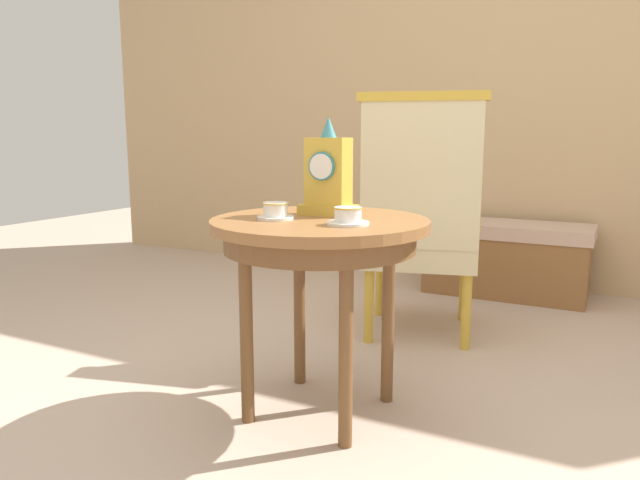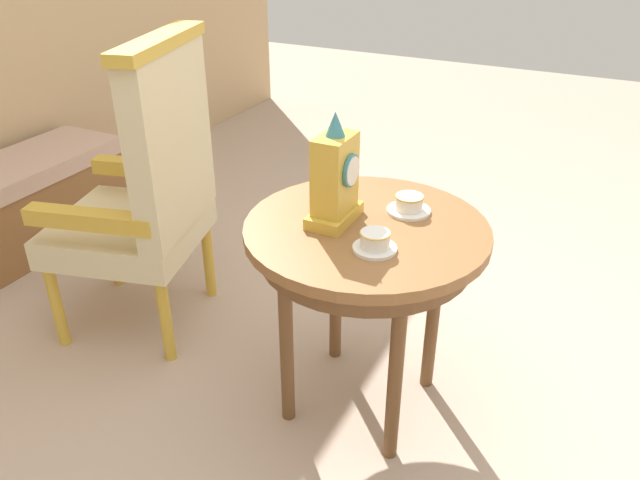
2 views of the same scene
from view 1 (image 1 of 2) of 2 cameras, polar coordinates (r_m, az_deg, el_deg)
name	(u,v)px [view 1 (image 1 of 2)]	position (r m, az deg, el deg)	size (l,w,h in m)	color
ground_plane	(315,418)	(2.12, -0.44, -16.74)	(10.00, 10.00, 0.00)	#BCA38E
wall_back	(479,64)	(4.05, 15.04, 16.01)	(6.00, 0.10, 2.80)	tan
side_table	(320,242)	(1.98, -0.01, -0.19)	(0.73, 0.73, 0.68)	brown
teacup_left	(276,211)	(1.96, -4.30, 2.76)	(0.12, 0.12, 0.06)	white
teacup_right	(348,217)	(1.84, 2.69, 2.25)	(0.13, 0.13, 0.06)	white
mantel_clock	(328,176)	(2.05, 0.79, 6.17)	(0.19, 0.11, 0.34)	gold
armchair	(420,215)	(2.78, 9.65, 2.40)	(0.66, 0.65, 1.14)	beige
window_bench	(506,258)	(3.75, 17.44, -1.70)	(0.97, 0.40, 0.44)	#CCA893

